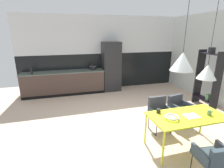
{
  "coord_description": "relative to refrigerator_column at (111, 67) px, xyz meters",
  "views": [
    {
      "loc": [
        -1.58,
        -3.42,
        2.3
      ],
      "look_at": [
        -0.4,
        0.79,
        0.98
      ],
      "focal_mm": 27.31,
      "sensor_mm": 36.0,
      "label": 1
    }
  ],
  "objects": [
    {
      "name": "open_book",
      "position": [
        0.51,
        -4.09,
        -0.25
      ],
      "size": [
        0.28,
        0.23,
        0.02
      ],
      "color": "white",
      "rests_on": "dining_table"
    },
    {
      "name": "armchair_corner_seat",
      "position": [
        0.3,
        -3.27,
        -0.47
      ],
      "size": [
        0.5,
        0.48,
        0.82
      ],
      "rotation": [
        0.0,
        0.0,
        3.16
      ],
      "color": "#303C41",
      "rests_on": "ground"
    },
    {
      "name": "dining_table",
      "position": [
        0.46,
        -4.05,
        -0.31
      ],
      "size": [
        1.53,
        0.76,
        0.73
      ],
      "color": "#CDD320",
      "rests_on": "ground"
    },
    {
      "name": "kitchen_counter",
      "position": [
        -1.89,
        -0.0,
        -0.54
      ],
      "size": [
        3.06,
        0.63,
        0.9
      ],
      "color": "#48362F",
      "rests_on": "ground"
    },
    {
      "name": "cooking_pot",
      "position": [
        -0.74,
        0.12,
        -0.03
      ],
      "size": [
        0.28,
        0.28,
        0.15
      ],
      "color": "black",
      "rests_on": "kitchen_counter"
    },
    {
      "name": "bottle_oil_tall",
      "position": [
        -0.79,
        -0.09,
        0.04
      ],
      "size": [
        0.07,
        0.07,
        0.3
      ],
      "color": "black",
      "rests_on": "kitchen_counter"
    },
    {
      "name": "pendant_lamp_over_table_far",
      "position": [
        0.76,
        -4.04,
        0.61
      ],
      "size": [
        0.35,
        0.35,
        1.47
      ],
      "color": "black"
    },
    {
      "name": "fruit_bowl",
      "position": [
        0.07,
        -4.08,
        -0.22
      ],
      "size": [
        0.27,
        0.27,
        0.06
      ],
      "color": "silver",
      "rests_on": "dining_table"
    },
    {
      "name": "ground_plane",
      "position": [
        -0.23,
        -3.15,
        -0.98
      ],
      "size": [
        9.29,
        9.29,
        0.0
      ],
      "primitive_type": "plane",
      "color": "#C9AE95"
    },
    {
      "name": "open_shelf_unit",
      "position": [
        2.48,
        -2.43,
        -0.05
      ],
      "size": [
        0.3,
        0.75,
        1.89
      ],
      "rotation": [
        0.0,
        0.0,
        -1.57
      ],
      "color": "black",
      "rests_on": "ground"
    },
    {
      "name": "armchair_head_of_table",
      "position": [
        0.93,
        -3.16,
        -0.48
      ],
      "size": [
        0.56,
        0.55,
        0.76
      ],
      "rotation": [
        0.0,
        0.0,
        3.34
      ],
      "color": "#303C41",
      "rests_on": "ground"
    },
    {
      "name": "mug_dark_espresso",
      "position": [
        -0.04,
        -3.79,
        -0.21
      ],
      "size": [
        0.13,
        0.08,
        0.09
      ],
      "color": "black",
      "rests_on": "dining_table"
    },
    {
      "name": "mug_glass_clear",
      "position": [
        0.88,
        -4.14,
        -0.2
      ],
      "size": [
        0.13,
        0.08,
        0.1
      ],
      "color": "#5B8456",
      "rests_on": "dining_table"
    },
    {
      "name": "armchair_near_window",
      "position": [
        0.3,
        -4.93,
        -0.5
      ],
      "size": [
        0.53,
        0.51,
        0.73
      ],
      "rotation": [
        0.0,
        0.0,
        -0.1
      ],
      "color": "#303C41",
      "rests_on": "ground"
    },
    {
      "name": "pendant_lamp_over_table_near",
      "position": [
        0.15,
        -4.08,
        0.84
      ],
      "size": [
        0.4,
        0.4,
        1.26
      ],
      "color": "black"
    },
    {
      "name": "back_wall_panel_upper",
      "position": [
        -0.23,
        0.36,
        1.24
      ],
      "size": [
        6.64,
        0.12,
        1.49
      ],
      "primitive_type": "cube",
      "color": "silver",
      "rests_on": "back_wall_splashback_dark"
    },
    {
      "name": "bottle_wine_green",
      "position": [
        -2.96,
        -0.19,
        0.05
      ],
      "size": [
        0.07,
        0.07,
        0.33
      ],
      "color": "black",
      "rests_on": "kitchen_counter"
    },
    {
      "name": "refrigerator_column",
      "position": [
        0.0,
        0.0,
        0.0
      ],
      "size": [
        0.7,
        0.6,
        1.97
      ],
      "primitive_type": "cube",
      "color": "#232326",
      "rests_on": "ground"
    },
    {
      "name": "back_wall_splashback_dark",
      "position": [
        -0.23,
        0.36,
        -0.24
      ],
      "size": [
        6.64,
        0.12,
        1.49
      ],
      "primitive_type": "cube",
      "color": "black",
      "rests_on": "ground"
    }
  ]
}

